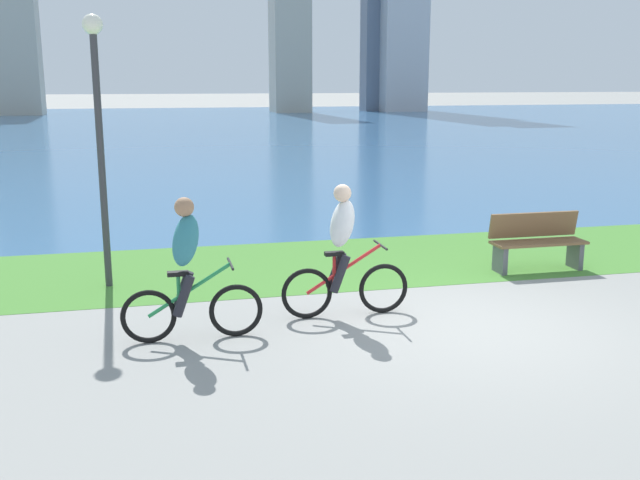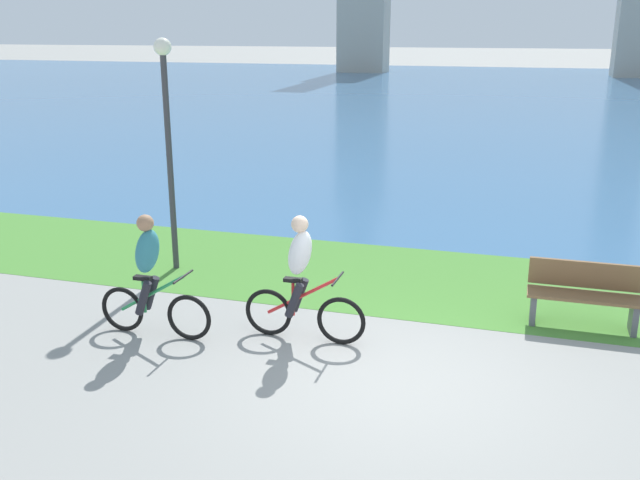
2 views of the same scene
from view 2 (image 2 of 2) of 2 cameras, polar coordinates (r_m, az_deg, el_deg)
ground_plane at (r=8.34m, az=6.29°, el=-11.46°), size 300.00×300.00×0.00m
grass_strip_bayside at (r=11.51m, az=9.54°, el=-3.40°), size 120.00×3.38×0.01m
bay_water_surface at (r=45.93m, az=15.44°, el=11.36°), size 300.00×66.62×0.00m
cyclist_lead at (r=9.04m, az=-1.53°, el=-3.24°), size 1.65×0.52×1.69m
cyclist_trailing at (r=9.43m, az=-13.70°, el=-2.90°), size 1.62×0.52×1.67m
bench_near_path at (r=10.25m, az=20.75°, el=-4.21°), size 1.50×0.47×0.90m
lamppost_tall at (r=11.71m, az=-12.36°, el=9.43°), size 0.28×0.28×3.81m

